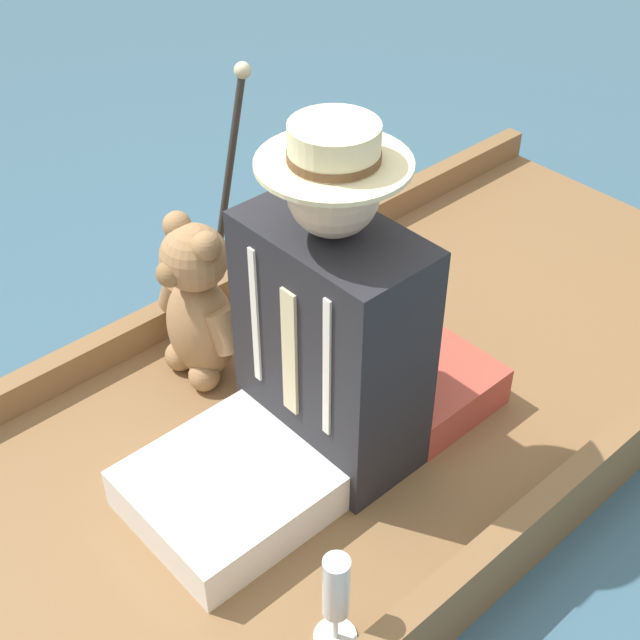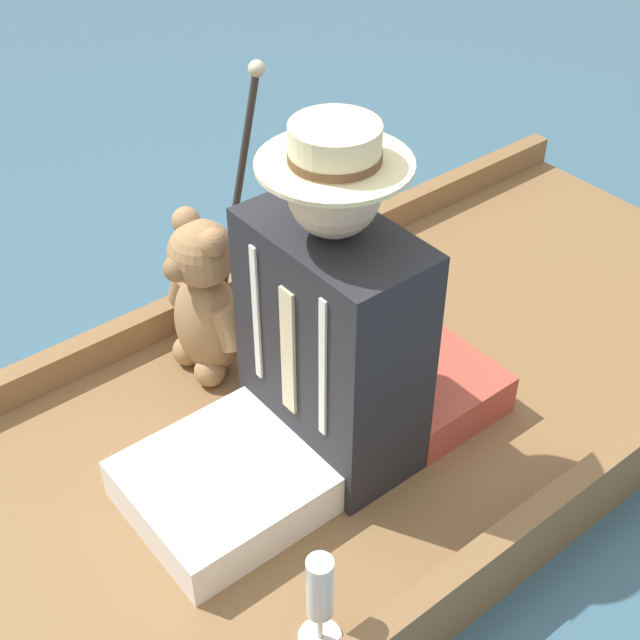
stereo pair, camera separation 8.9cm
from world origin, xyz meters
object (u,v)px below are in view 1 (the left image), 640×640
walking_cane (228,180)px  wine_glass (336,593)px  seated_person (312,354)px  teddy_bear (198,306)px

walking_cane → wine_glass: bearing=152.3°
seated_person → walking_cane: 0.60m
wine_glass → walking_cane: bearing=-27.7°
seated_person → wine_glass: seated_person is taller
seated_person → wine_glass: bearing=150.1°
teddy_bear → walking_cane: (0.14, -0.22, 0.22)m
seated_person → teddy_bear: bearing=9.9°
teddy_bear → wine_glass: bearing=160.9°
teddy_bear → wine_glass: teddy_bear is taller
walking_cane → teddy_bear: bearing=121.9°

